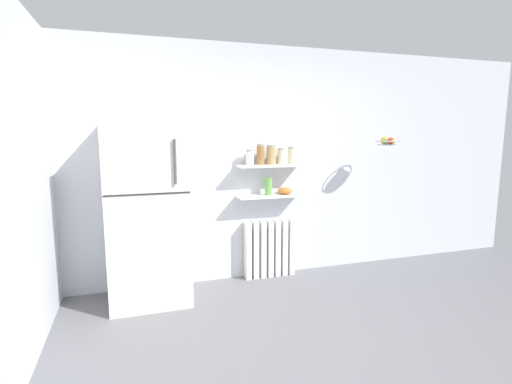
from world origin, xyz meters
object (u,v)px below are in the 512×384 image
(storage_jar_4, at_px, (292,155))
(vase, at_px, (268,186))
(storage_jar_2, at_px, (271,155))
(storage_jar_3, at_px, (281,156))
(storage_jar_1, at_px, (261,155))
(hanging_fruit_basket, at_px, (388,141))
(radiator, at_px, (270,249))
(storage_jar_0, at_px, (250,157))
(shelf_bowl, at_px, (285,191))
(refrigerator, at_px, (147,213))

(storage_jar_4, distance_m, vase, 0.44)
(storage_jar_2, bearing_deg, storage_jar_4, -0.00)
(storage_jar_3, bearing_deg, vase, -180.00)
(storage_jar_1, distance_m, storage_jar_2, 0.12)
(vase, xyz_separation_m, hanging_fruit_basket, (1.34, -0.28, 0.49))
(storage_jar_1, height_order, storage_jar_2, storage_jar_1)
(radiator, bearing_deg, storage_jar_4, -6.95)
(storage_jar_1, xyz_separation_m, vase, (0.09, 0.00, -0.36))
(storage_jar_0, distance_m, vase, 0.39)
(storage_jar_3, bearing_deg, storage_jar_0, 180.00)
(radiator, distance_m, storage_jar_2, 1.08)
(storage_jar_4, bearing_deg, storage_jar_1, 180.00)
(storage_jar_3, relative_size, vase, 0.92)
(shelf_bowl, bearing_deg, hanging_fruit_basket, -13.73)
(storage_jar_0, relative_size, storage_jar_4, 0.87)
(storage_jar_0, xyz_separation_m, storage_jar_2, (0.25, -0.00, 0.02))
(storage_jar_3, height_order, vase, storage_jar_3)
(storage_jar_1, height_order, shelf_bowl, storage_jar_1)
(radiator, distance_m, vase, 0.73)
(vase, height_order, shelf_bowl, vase)
(storage_jar_2, relative_size, vase, 1.10)
(radiator, height_order, storage_jar_1, storage_jar_1)
(storage_jar_2, bearing_deg, shelf_bowl, 0.00)
(storage_jar_2, bearing_deg, storage_jar_3, 0.00)
(radiator, relative_size, vase, 3.37)
(storage_jar_1, distance_m, shelf_bowl, 0.51)
(storage_jar_3, relative_size, hanging_fruit_basket, 0.64)
(radiator, xyz_separation_m, hanging_fruit_basket, (1.31, -0.31, 1.23))
(storage_jar_4, xyz_separation_m, vase, (-0.28, 0.00, -0.34))
(storage_jar_0, height_order, vase, storage_jar_0)
(storage_jar_2, distance_m, hanging_fruit_basket, 1.35)
(storage_jar_0, bearing_deg, storage_jar_1, -0.00)
(storage_jar_3, relative_size, storage_jar_4, 0.93)
(refrigerator, height_order, storage_jar_3, refrigerator)
(refrigerator, bearing_deg, storage_jar_1, 9.91)
(storage_jar_1, bearing_deg, refrigerator, -170.09)
(refrigerator, bearing_deg, shelf_bowl, 7.99)
(storage_jar_1, bearing_deg, radiator, 13.70)
(storage_jar_3, xyz_separation_m, vase, (-0.15, -0.00, -0.33))
(shelf_bowl, height_order, hanging_fruit_basket, hanging_fruit_basket)
(storage_jar_1, xyz_separation_m, hanging_fruit_basket, (1.43, -0.28, 0.14))
(refrigerator, bearing_deg, storage_jar_4, 7.65)
(storage_jar_2, xyz_separation_m, shelf_bowl, (0.18, 0.00, -0.41))
(storage_jar_4, relative_size, shelf_bowl, 1.14)
(storage_jar_4, distance_m, hanging_fruit_basket, 1.11)
(refrigerator, bearing_deg, storage_jar_2, 9.02)
(refrigerator, xyz_separation_m, shelf_bowl, (1.53, 0.21, 0.11))
(radiator, relative_size, storage_jar_3, 3.67)
(storage_jar_4, bearing_deg, storage_jar_2, 180.00)
(storage_jar_3, height_order, hanging_fruit_basket, hanging_fruit_basket)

